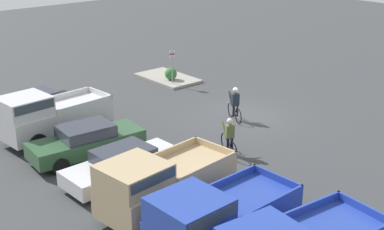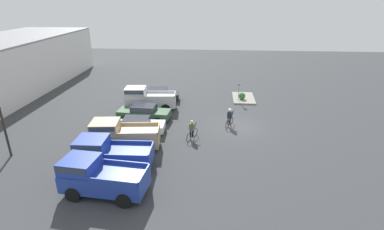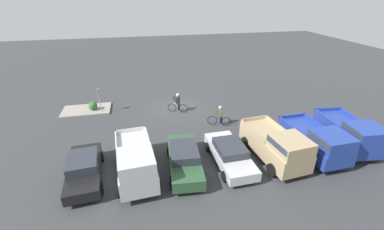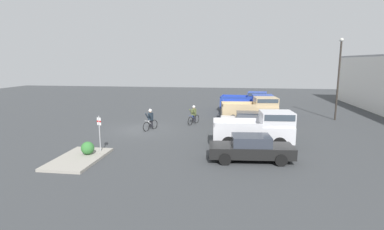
{
  "view_description": "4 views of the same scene",
  "coord_description": "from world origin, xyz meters",
  "px_view_note": "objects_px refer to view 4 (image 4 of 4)",
  "views": [
    {
      "loc": [
        -17.63,
        18.65,
        9.56
      ],
      "look_at": [
        -0.57,
        3.99,
        1.2
      ],
      "focal_mm": 50.0,
      "sensor_mm": 36.0,
      "label": 1
    },
    {
      "loc": [
        -24.55,
        2.18,
        10.84
      ],
      "look_at": [
        -0.57,
        3.99,
        1.2
      ],
      "focal_mm": 28.0,
      "sensor_mm": 36.0,
      "label": 2
    },
    {
      "loc": [
        3.07,
        20.73,
        9.64
      ],
      "look_at": [
        -0.57,
        3.99,
        1.2
      ],
      "focal_mm": 24.0,
      "sensor_mm": 36.0,
      "label": 3
    },
    {
      "loc": [
        22.68,
        7.3,
        5.41
      ],
      "look_at": [
        -0.57,
        3.99,
        1.2
      ],
      "focal_mm": 28.0,
      "sensor_mm": 36.0,
      "label": 4
    }
  ],
  "objects_px": {
    "sedan_1": "(251,126)",
    "cyclist_0": "(150,119)",
    "pickup_truck_0": "(247,101)",
    "pickup_truck_1": "(252,105)",
    "fire_lane_sign": "(100,131)",
    "sedan_0": "(250,120)",
    "cyclist_1": "(194,115)",
    "pickup_truck_2": "(253,109)",
    "sedan_2": "(251,148)",
    "lamppost": "(339,73)",
    "shrub": "(88,148)",
    "pickup_truck_3": "(259,129)"
  },
  "relations": [
    {
      "from": "sedan_1",
      "to": "cyclist_0",
      "type": "distance_m",
      "value": 7.91
    },
    {
      "from": "pickup_truck_0",
      "to": "pickup_truck_1",
      "type": "bearing_deg",
      "value": 8.01
    },
    {
      "from": "pickup_truck_0",
      "to": "fire_lane_sign",
      "type": "xyz_separation_m",
      "value": [
        16.75,
        -9.16,
        0.25
      ]
    },
    {
      "from": "sedan_0",
      "to": "cyclist_1",
      "type": "bearing_deg",
      "value": -100.64
    },
    {
      "from": "pickup_truck_1",
      "to": "pickup_truck_2",
      "type": "relative_size",
      "value": 0.97
    },
    {
      "from": "sedan_1",
      "to": "sedan_2",
      "type": "xyz_separation_m",
      "value": [
        5.6,
        -0.29,
        -0.02
      ]
    },
    {
      "from": "sedan_1",
      "to": "lamppost",
      "type": "relative_size",
      "value": 0.66
    },
    {
      "from": "cyclist_0",
      "to": "shrub",
      "type": "height_order",
      "value": "cyclist_0"
    },
    {
      "from": "pickup_truck_0",
      "to": "pickup_truck_2",
      "type": "xyz_separation_m",
      "value": [
        5.53,
        0.36,
        0.01
      ]
    },
    {
      "from": "sedan_0",
      "to": "shrub",
      "type": "relative_size",
      "value": 6.43
    },
    {
      "from": "cyclist_0",
      "to": "pickup_truck_3",
      "type": "bearing_deg",
      "value": 65.77
    },
    {
      "from": "pickup_truck_2",
      "to": "sedan_1",
      "type": "height_order",
      "value": "pickup_truck_2"
    },
    {
      "from": "pickup_truck_3",
      "to": "cyclist_1",
      "type": "relative_size",
      "value": 2.95
    },
    {
      "from": "sedan_0",
      "to": "pickup_truck_3",
      "type": "distance_m",
      "value": 5.6
    },
    {
      "from": "pickup_truck_1",
      "to": "fire_lane_sign",
      "type": "height_order",
      "value": "fire_lane_sign"
    },
    {
      "from": "sedan_1",
      "to": "cyclist_1",
      "type": "distance_m",
      "value": 6.02
    },
    {
      "from": "lamppost",
      "to": "cyclist_1",
      "type": "bearing_deg",
      "value": -73.92
    },
    {
      "from": "cyclist_1",
      "to": "lamppost",
      "type": "bearing_deg",
      "value": 106.08
    },
    {
      "from": "pickup_truck_2",
      "to": "shrub",
      "type": "xyz_separation_m",
      "value": [
        11.91,
        -9.96,
        -0.62
      ]
    },
    {
      "from": "pickup_truck_1",
      "to": "sedan_1",
      "type": "bearing_deg",
      "value": -3.19
    },
    {
      "from": "pickup_truck_0",
      "to": "shrub",
      "type": "relative_size",
      "value": 6.8
    },
    {
      "from": "sedan_2",
      "to": "pickup_truck_3",
      "type": "bearing_deg",
      "value": 167.67
    },
    {
      "from": "pickup_truck_3",
      "to": "pickup_truck_1",
      "type": "bearing_deg",
      "value": 179.27
    },
    {
      "from": "sedan_2",
      "to": "cyclist_1",
      "type": "relative_size",
      "value": 2.72
    },
    {
      "from": "sedan_2",
      "to": "shrub",
      "type": "xyz_separation_m",
      "value": [
        0.68,
        -9.23,
        -0.19
      ]
    },
    {
      "from": "fire_lane_sign",
      "to": "cyclist_1",
      "type": "bearing_deg",
      "value": 154.98
    },
    {
      "from": "pickup_truck_0",
      "to": "cyclist_1",
      "type": "relative_size",
      "value": 2.93
    },
    {
      "from": "sedan_1",
      "to": "fire_lane_sign",
      "type": "bearing_deg",
      "value": -58.39
    },
    {
      "from": "sedan_1",
      "to": "shrub",
      "type": "xyz_separation_m",
      "value": [
        6.28,
        -9.52,
        -0.21
      ]
    },
    {
      "from": "lamppost",
      "to": "sedan_2",
      "type": "bearing_deg",
      "value": -32.97
    },
    {
      "from": "pickup_truck_1",
      "to": "shrub",
      "type": "bearing_deg",
      "value": -34.22
    },
    {
      "from": "sedan_0",
      "to": "pickup_truck_0",
      "type": "bearing_deg",
      "value": 179.56
    },
    {
      "from": "sedan_0",
      "to": "cyclist_1",
      "type": "height_order",
      "value": "cyclist_1"
    },
    {
      "from": "pickup_truck_2",
      "to": "lamppost",
      "type": "height_order",
      "value": "lamppost"
    },
    {
      "from": "pickup_truck_0",
      "to": "sedan_1",
      "type": "xyz_separation_m",
      "value": [
        11.16,
        -0.08,
        -0.4
      ]
    },
    {
      "from": "pickup_truck_0",
      "to": "sedan_0",
      "type": "xyz_separation_m",
      "value": [
        8.36,
        -0.06,
        -0.47
      ]
    },
    {
      "from": "pickup_truck_1",
      "to": "fire_lane_sign",
      "type": "relative_size",
      "value": 2.19
    },
    {
      "from": "cyclist_1",
      "to": "shrub",
      "type": "distance_m",
      "value": 11.06
    },
    {
      "from": "sedan_1",
      "to": "cyclist_1",
      "type": "relative_size",
      "value": 2.85
    },
    {
      "from": "pickup_truck_1",
      "to": "pickup_truck_3",
      "type": "bearing_deg",
      "value": -0.73
    },
    {
      "from": "pickup_truck_0",
      "to": "sedan_0",
      "type": "relative_size",
      "value": 1.06
    },
    {
      "from": "cyclist_0",
      "to": "cyclist_1",
      "type": "height_order",
      "value": "cyclist_0"
    },
    {
      "from": "pickup_truck_0",
      "to": "fire_lane_sign",
      "type": "relative_size",
      "value": 2.22
    },
    {
      "from": "cyclist_0",
      "to": "cyclist_1",
      "type": "xyz_separation_m",
      "value": [
        -2.78,
        3.11,
        -0.03
      ]
    },
    {
      "from": "pickup_truck_0",
      "to": "fire_lane_sign",
      "type": "bearing_deg",
      "value": -28.67
    },
    {
      "from": "pickup_truck_0",
      "to": "sedan_2",
      "type": "xyz_separation_m",
      "value": [
        16.76,
        -0.37,
        -0.43
      ]
    },
    {
      "from": "lamppost",
      "to": "pickup_truck_1",
      "type": "bearing_deg",
      "value": -97.43
    },
    {
      "from": "pickup_truck_1",
      "to": "lamppost",
      "type": "distance_m",
      "value": 8.39
    },
    {
      "from": "cyclist_0",
      "to": "lamppost",
      "type": "bearing_deg",
      "value": 112.08
    },
    {
      "from": "fire_lane_sign",
      "to": "shrub",
      "type": "height_order",
      "value": "fire_lane_sign"
    }
  ]
}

